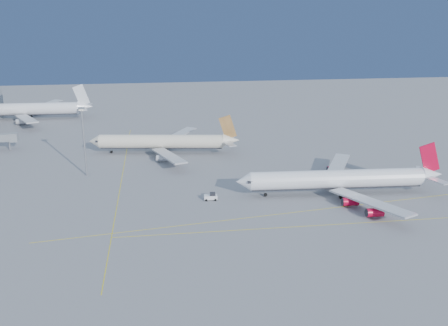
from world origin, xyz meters
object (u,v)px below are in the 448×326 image
pushback_tug (211,197)px  light_mast (84,136)px  airliner_etihad (165,142)px  airliner_third (27,109)px  airliner_virgin (341,179)px

pushback_tug → light_mast: bearing=147.4°
light_mast → airliner_etihad: bearing=41.2°
airliner_third → airliner_virgin: bearing=-44.4°
airliner_third → light_mast: (40.17, -94.36, 8.41)m
airliner_virgin → light_mast: bearing=163.1°
pushback_tug → light_mast: light_mast is taller
airliner_virgin → airliner_third: 170.86m
airliner_virgin → airliner_etihad: bearing=137.9°
light_mast → airliner_third: bearing=113.1°
airliner_etihad → light_mast: light_mast is taller
airliner_etihad → light_mast: (-26.83, -23.47, 9.05)m
airliner_etihad → light_mast: size_ratio=2.52×
airliner_etihad → airliner_third: airliner_third is taller
pushback_tug → airliner_etihad: bearing=106.3°
airliner_etihad → light_mast: bearing=-130.7°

